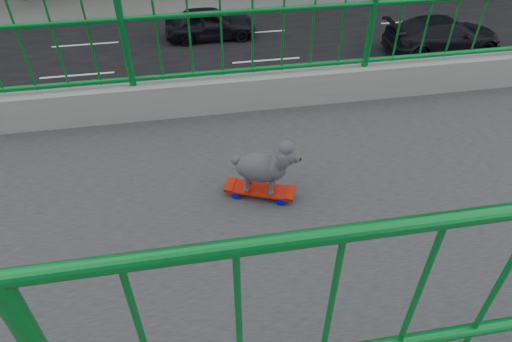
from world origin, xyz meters
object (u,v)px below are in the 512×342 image
at_px(car_2, 171,98).
at_px(car_4, 210,23).
at_px(poodle, 264,166).
at_px(car_3, 443,35).
at_px(skateboard, 260,190).

distance_m(car_2, car_4, 6.71).
distance_m(poodle, car_4, 19.73).
relative_size(poodle, car_2, 0.09).
relative_size(car_3, car_4, 1.24).
height_order(car_2, car_3, car_3).
xyz_separation_m(skateboard, car_3, (-15.37, 11.06, -6.29)).
bearing_deg(car_3, poodle, 144.35).
bearing_deg(skateboard, poodle, 90.00).
bearing_deg(car_4, car_2, 162.47).
bearing_deg(car_4, skateboard, 176.95).
height_order(skateboard, car_3, skateboard).
height_order(skateboard, poodle, poodle).
relative_size(poodle, car_3, 0.08).
xyz_separation_m(skateboard, poodle, (0.01, 0.02, 0.22)).
relative_size(skateboard, car_4, 0.12).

